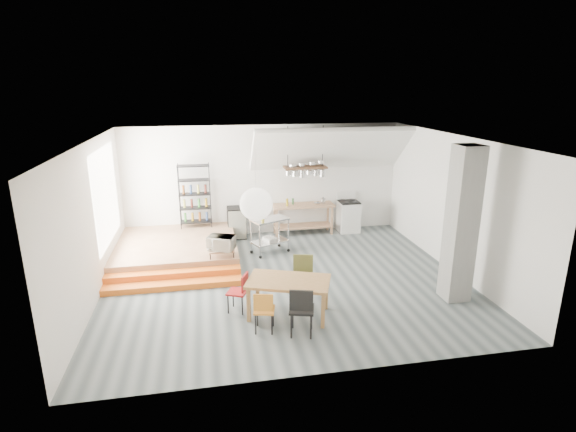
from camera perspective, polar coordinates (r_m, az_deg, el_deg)
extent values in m
plane|color=#4B5556|center=(10.36, -0.28, -8.14)|extent=(8.00, 8.00, 0.00)
cube|color=silver|center=(13.16, -3.05, 4.55)|extent=(8.00, 0.04, 3.20)
cube|color=silver|center=(9.93, -23.65, -0.82)|extent=(0.04, 7.00, 3.20)
cube|color=silver|center=(11.21, 20.26, 1.42)|extent=(0.04, 7.00, 3.20)
cube|color=white|center=(9.48, -0.31, 9.73)|extent=(8.00, 7.00, 0.02)
cube|color=white|center=(12.78, 5.36, 8.47)|extent=(4.40, 1.44, 1.32)
cube|color=white|center=(11.29, -22.08, 2.38)|extent=(0.02, 2.50, 2.20)
cube|color=#906648|center=(12.02, -13.89, -4.05)|extent=(3.00, 3.00, 0.40)
cube|color=orange|center=(10.27, -14.34, -8.51)|extent=(3.00, 0.35, 0.13)
cube|color=orange|center=(10.56, -14.27, -7.39)|extent=(3.00, 0.35, 0.27)
cube|color=gray|center=(9.62, 21.14, -1.05)|extent=(0.50, 0.50, 3.20)
cube|color=#906648|center=(13.18, 1.95, 1.36)|extent=(1.80, 0.60, 0.06)
cube|color=#906648|center=(13.36, 1.92, -1.25)|extent=(1.70, 0.55, 0.04)
cube|color=#906648|center=(13.70, 5.08, -0.06)|extent=(0.06, 0.06, 0.86)
cube|color=#906648|center=(13.37, -1.71, -0.43)|extent=(0.06, 0.06, 0.86)
cube|color=#906648|center=(13.30, 5.58, -0.59)|extent=(0.06, 0.06, 0.86)
cube|color=#906648|center=(12.95, -1.41, -0.98)|extent=(0.06, 0.06, 0.86)
cube|color=white|center=(13.66, 7.67, -0.11)|extent=(0.60, 0.60, 0.90)
cube|color=black|center=(13.54, 7.74, 1.80)|extent=(0.58, 0.58, 0.03)
cube|color=white|center=(13.76, 7.40, 2.62)|extent=(0.60, 0.05, 0.25)
cylinder|color=black|center=(13.70, 8.12, 2.07)|extent=(0.18, 0.18, 0.02)
cylinder|color=black|center=(13.62, 7.01, 2.03)|extent=(0.18, 0.18, 0.02)
cylinder|color=black|center=(13.45, 8.50, 1.78)|extent=(0.18, 0.18, 0.02)
cylinder|color=black|center=(13.36, 7.36, 1.73)|extent=(0.18, 0.18, 0.02)
cube|color=#43271B|center=(12.73, 2.19, 6.22)|extent=(1.20, 0.50, 0.05)
cylinder|color=black|center=(12.54, -0.03, 8.74)|extent=(0.02, 0.02, 1.15)
cylinder|color=black|center=(12.76, 4.44, 8.82)|extent=(0.02, 0.02, 1.15)
cylinder|color=silver|center=(12.61, 0.01, 5.48)|extent=(0.16, 0.16, 0.12)
cylinder|color=silver|center=(12.65, 0.90, 5.43)|extent=(0.20, 0.20, 0.16)
cylinder|color=silver|center=(12.70, 1.79, 5.37)|extent=(0.16, 0.16, 0.20)
cylinder|color=silver|center=(12.73, 2.68, 5.57)|extent=(0.20, 0.20, 0.12)
cylinder|color=silver|center=(12.78, 3.55, 5.51)|extent=(0.16, 0.16, 0.16)
cylinder|color=silver|center=(12.84, 4.42, 5.45)|extent=(0.20, 0.20, 0.20)
cylinder|color=black|center=(13.00, -9.88, 2.82)|extent=(0.02, 0.02, 1.80)
cylinder|color=black|center=(13.02, -13.58, 2.62)|extent=(0.02, 0.02, 1.80)
cylinder|color=black|center=(12.65, -9.85, 2.44)|extent=(0.02, 0.02, 1.80)
cylinder|color=black|center=(12.67, -13.65, 2.24)|extent=(0.02, 0.02, 1.80)
cube|color=black|center=(13.03, -11.55, -0.67)|extent=(0.88, 0.38, 0.02)
cube|color=black|center=(12.92, -11.65, 1.03)|extent=(0.88, 0.38, 0.02)
cube|color=black|center=(12.82, -11.76, 2.75)|extent=(0.88, 0.38, 0.02)
cube|color=black|center=(12.73, -11.86, 4.50)|extent=(0.88, 0.38, 0.02)
cube|color=black|center=(12.66, -11.97, 6.27)|extent=(0.88, 0.38, 0.03)
cylinder|color=#3C8E38|center=(12.99, -11.59, -0.08)|extent=(0.07, 0.07, 0.24)
cylinder|color=#AA7F1C|center=(12.88, -11.69, 1.63)|extent=(0.07, 0.07, 0.24)
cylinder|color=brown|center=(12.79, -11.79, 3.36)|extent=(0.07, 0.07, 0.24)
cube|color=#906648|center=(10.70, -8.43, -4.30)|extent=(0.60, 0.40, 0.03)
cylinder|color=black|center=(10.90, -7.03, -4.32)|extent=(0.02, 0.02, 0.13)
cylinder|color=black|center=(10.89, -9.88, -4.47)|extent=(0.02, 0.02, 0.13)
cylinder|color=black|center=(10.59, -6.91, -4.96)|extent=(0.02, 0.02, 0.13)
cylinder|color=black|center=(10.57, -9.84, -5.12)|extent=(0.02, 0.02, 0.13)
sphere|color=white|center=(8.21, -4.06, 1.51)|extent=(0.60, 0.60, 0.60)
cube|color=olive|center=(8.61, 0.07, -8.31)|extent=(1.75, 1.35, 0.06)
cube|color=olive|center=(9.02, 4.89, -9.74)|extent=(0.09, 0.09, 0.68)
cube|color=olive|center=(9.21, -3.89, -9.13)|extent=(0.09, 0.09, 0.68)
cube|color=olive|center=(8.37, 4.47, -11.94)|extent=(0.09, 0.09, 0.68)
cube|color=olive|center=(8.58, -5.02, -11.21)|extent=(0.09, 0.09, 0.68)
cube|color=orange|center=(8.24, -3.02, -11.81)|extent=(0.44, 0.44, 0.04)
cube|color=orange|center=(7.99, -3.16, -10.93)|extent=(0.35, 0.11, 0.32)
cylinder|color=black|center=(8.23, -4.14, -13.55)|extent=(0.03, 0.03, 0.40)
cylinder|color=black|center=(8.21, -2.05, -13.62)|extent=(0.03, 0.03, 0.40)
cylinder|color=black|center=(8.49, -3.91, -12.57)|extent=(0.03, 0.03, 0.40)
cylinder|color=black|center=(8.46, -1.90, -12.63)|extent=(0.03, 0.03, 0.40)
cube|color=black|center=(8.11, 1.75, -11.75)|extent=(0.53, 0.53, 0.04)
cube|color=black|center=(7.81, 1.69, -10.68)|extent=(0.40, 0.15, 0.38)
cylinder|color=black|center=(8.09, 0.42, -13.82)|extent=(0.03, 0.03, 0.47)
cylinder|color=black|center=(8.07, 2.92, -13.91)|extent=(0.03, 0.03, 0.47)
cylinder|color=black|center=(8.38, 0.61, -12.64)|extent=(0.03, 0.03, 0.47)
cylinder|color=black|center=(8.37, 3.01, -12.72)|extent=(0.03, 0.03, 0.47)
cube|color=brown|center=(9.24, 1.90, -8.01)|extent=(0.52, 0.52, 0.04)
cube|color=brown|center=(9.31, 1.93, -6.01)|extent=(0.41, 0.13, 0.38)
cylinder|color=black|center=(9.50, 2.95, -8.96)|extent=(0.03, 0.03, 0.48)
cylinder|color=black|center=(9.50, 0.84, -8.93)|extent=(0.03, 0.03, 0.48)
cylinder|color=black|center=(9.19, 2.97, -9.88)|extent=(0.03, 0.03, 0.48)
cylinder|color=black|center=(9.19, 0.78, -9.86)|extent=(0.03, 0.03, 0.48)
cube|color=#AC1819|center=(8.94, -6.46, -9.56)|extent=(0.48, 0.48, 0.04)
cube|color=#AC1819|center=(8.79, -5.50, -8.36)|extent=(0.17, 0.33, 0.32)
cylinder|color=black|center=(8.87, -5.83, -11.27)|extent=(0.03, 0.03, 0.40)
cylinder|color=black|center=(9.11, -5.24, -10.46)|extent=(0.03, 0.03, 0.40)
cylinder|color=black|center=(8.96, -7.62, -11.04)|extent=(0.03, 0.03, 0.40)
cylinder|color=black|center=(9.20, -6.98, -10.24)|extent=(0.03, 0.03, 0.40)
cube|color=silver|center=(11.68, -2.35, -0.45)|extent=(1.07, 0.85, 0.04)
cube|color=silver|center=(11.87, -2.31, -3.24)|extent=(1.07, 0.85, 0.03)
cylinder|color=silver|center=(12.23, -1.16, -1.86)|extent=(0.03, 0.03, 0.90)
sphere|color=black|center=(12.37, -1.14, -3.74)|extent=(0.08, 0.08, 0.08)
cylinder|color=silver|center=(11.80, -4.72, -2.61)|extent=(0.03, 0.03, 0.90)
sphere|color=black|center=(11.94, -4.67, -4.54)|extent=(0.08, 0.08, 0.08)
cylinder|color=silver|center=(11.87, 0.06, -2.44)|extent=(0.03, 0.03, 0.90)
sphere|color=black|center=(12.01, 0.06, -4.36)|extent=(0.08, 0.08, 0.08)
cylinder|color=silver|center=(11.42, -3.57, -3.23)|extent=(0.03, 0.03, 0.90)
sphere|color=black|center=(11.57, -3.53, -5.22)|extent=(0.08, 0.08, 0.08)
cube|color=black|center=(13.08, -6.52, -0.82)|extent=(0.53, 0.53, 0.90)
imported|color=beige|center=(10.64, -8.47, -3.39)|extent=(0.72, 0.61, 0.33)
imported|color=silver|center=(13.21, 3.73, 1.62)|extent=(0.21, 0.21, 0.05)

